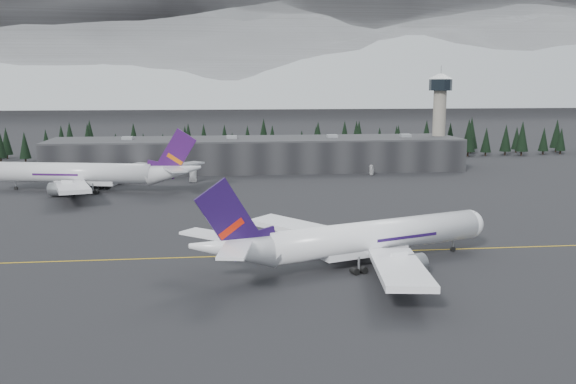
{
  "coord_description": "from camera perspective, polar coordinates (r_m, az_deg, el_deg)",
  "views": [
    {
      "loc": [
        -17.11,
        -126.67,
        34.33
      ],
      "look_at": [
        0.0,
        20.0,
        9.0
      ],
      "focal_mm": 40.0,
      "sensor_mm": 36.0,
      "label": 1
    }
  ],
  "objects": [
    {
      "name": "jet_main",
      "position": [
        120.96,
        5.74,
        -4.22
      ],
      "size": [
        61.53,
        55.19,
        18.67
      ],
      "rotation": [
        0.0,
        0.0,
        0.34
      ],
      "color": "white",
      "rests_on": "ground"
    },
    {
      "name": "mountain_ridge",
      "position": [
        1127.32,
        -5.84,
        7.94
      ],
      "size": [
        4400.0,
        900.0,
        420.0
      ],
      "primitive_type": null,
      "color": "white",
      "rests_on": "ground"
    },
    {
      "name": "ground",
      "position": [
        132.35,
        1.01,
        -5.3
      ],
      "size": [
        1400.0,
        1400.0,
        0.0
      ],
      "primitive_type": "plane",
      "color": "black",
      "rests_on": "ground"
    },
    {
      "name": "taxiline",
      "position": [
        130.43,
        1.13,
        -5.52
      ],
      "size": [
        400.0,
        0.4,
        0.02
      ],
      "primitive_type": "cube",
      "color": "gold",
      "rests_on": "ground"
    },
    {
      "name": "gse_vehicle_b",
      "position": [
        241.88,
        7.45,
        1.65
      ],
      "size": [
        4.11,
        3.59,
        1.34
      ],
      "primitive_type": "imported",
      "rotation": [
        0.0,
        0.0,
        -0.94
      ],
      "color": "silver",
      "rests_on": "ground"
    },
    {
      "name": "gse_vehicle_a",
      "position": [
        224.98,
        -8.43,
        1.04
      ],
      "size": [
        2.78,
        5.49,
        1.49
      ],
      "primitive_type": "imported",
      "rotation": [
        0.0,
        0.0,
        -0.06
      ],
      "color": "white",
      "rests_on": "ground"
    },
    {
      "name": "treeline",
      "position": [
        290.42,
        -3.26,
        4.42
      ],
      "size": [
        360.0,
        20.0,
        15.0
      ],
      "primitive_type": "cube",
      "color": "black",
      "rests_on": "ground"
    },
    {
      "name": "jet_parked",
      "position": [
        212.19,
        -16.85,
        1.57
      ],
      "size": [
        68.25,
        62.31,
        20.36
      ],
      "rotation": [
        0.0,
        0.0,
        2.91
      ],
      "color": "silver",
      "rests_on": "ground"
    },
    {
      "name": "terminal",
      "position": [
        253.8,
        -2.75,
        3.38
      ],
      "size": [
        160.0,
        30.0,
        12.6
      ],
      "color": "black",
      "rests_on": "ground"
    },
    {
      "name": "control_tower",
      "position": [
        271.03,
        13.33,
        7.17
      ],
      "size": [
        10.0,
        10.0,
        37.7
      ],
      "color": "gray",
      "rests_on": "ground"
    }
  ]
}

